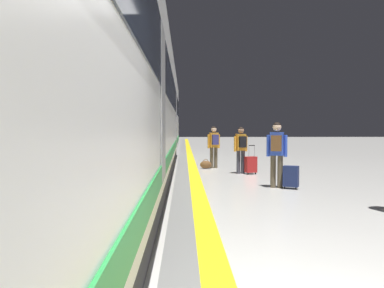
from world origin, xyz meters
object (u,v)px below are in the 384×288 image
(high_speed_train, at_px, (112,90))
(passenger_far, at_px, (241,146))
(passenger_mid, at_px, (214,143))
(suitcase_near, at_px, (291,176))
(suitcase_far, at_px, (251,164))
(duffel_bag_mid, at_px, (206,165))
(passenger_near, at_px, (277,149))

(high_speed_train, bearing_deg, passenger_far, 44.93)
(passenger_mid, bearing_deg, high_speed_train, -117.65)
(suitcase_near, bearing_deg, passenger_far, 103.64)
(high_speed_train, xyz_separation_m, passenger_mid, (2.91, 5.55, -1.54))
(passenger_mid, distance_m, suitcase_far, 2.37)
(high_speed_train, height_order, duffel_bag_mid, high_speed_train)
(suitcase_near, distance_m, passenger_far, 3.48)
(passenger_near, distance_m, suitcase_near, 0.79)
(high_speed_train, xyz_separation_m, duffel_bag_mid, (2.58, 5.37, -2.35))
(duffel_bag_mid, bearing_deg, suitcase_near, -69.18)
(passenger_near, distance_m, duffel_bag_mid, 5.16)
(high_speed_train, bearing_deg, duffel_bag_mid, 64.32)
(high_speed_train, distance_m, suitcase_near, 5.00)
(duffel_bag_mid, bearing_deg, passenger_mid, 28.91)
(duffel_bag_mid, distance_m, suitcase_far, 2.32)
(suitcase_near, relative_size, passenger_mid, 0.37)
(suitcase_near, height_order, suitcase_far, suitcase_far)
(suitcase_far, bearing_deg, passenger_far, 156.23)
(high_speed_train, xyz_separation_m, suitcase_far, (4.00, 3.54, -2.17))
(high_speed_train, bearing_deg, suitcase_far, 41.50)
(suitcase_near, relative_size, suitcase_far, 0.60)
(passenger_near, distance_m, passenger_far, 3.17)
(suitcase_near, relative_size, duffel_bag_mid, 1.35)
(suitcase_near, bearing_deg, duffel_bag_mid, 110.82)
(passenger_near, xyz_separation_m, passenger_far, (-0.48, 3.14, -0.07))
(high_speed_train, relative_size, passenger_near, 16.71)
(suitcase_far, bearing_deg, high_speed_train, -138.50)
(high_speed_train, relative_size, passenger_mid, 17.77)
(duffel_bag_mid, relative_size, suitcase_far, 0.45)
(high_speed_train, relative_size, suitcase_far, 29.09)
(high_speed_train, height_order, passenger_near, high_speed_train)
(passenger_near, bearing_deg, suitcase_near, -30.76)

